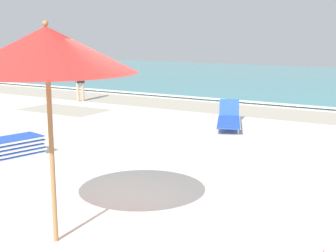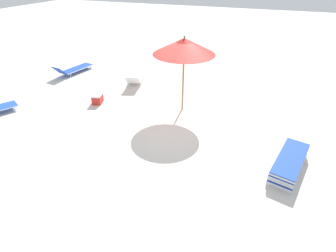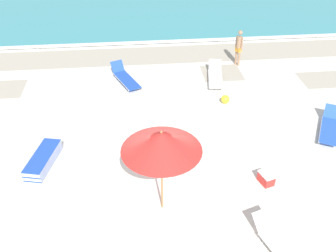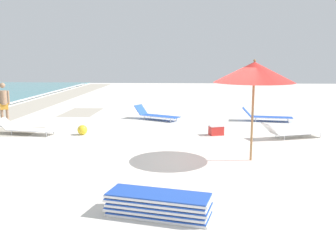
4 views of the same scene
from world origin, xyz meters
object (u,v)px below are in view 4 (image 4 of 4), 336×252
object	(u,v)px
beachgoer_wading_adult	(4,102)
cooler_box	(216,130)
beach_umbrella	(254,73)
sun_lounger_beside_umbrella	(266,116)
sun_lounger_near_water_left	(156,115)
beach_ball	(82,130)
sun_lounger_near_water_right	(27,128)
sun_lounger_mid_beach_solo	(292,132)
lounger_stack	(158,204)

from	to	relation	value
beachgoer_wading_adult	cooler_box	world-z (taller)	beachgoer_wading_adult
beach_umbrella	sun_lounger_beside_umbrella	world-z (taller)	beach_umbrella
sun_lounger_beside_umbrella	cooler_box	bearing A→B (deg)	150.67
beachgoer_wading_adult	sun_lounger_near_water_left	bearing A→B (deg)	168.81
sun_lounger_beside_umbrella	cooler_box	size ratio (longest dim) A/B	3.79
beach_umbrella	sun_lounger_beside_umbrella	distance (m)	6.93
beachgoer_wading_adult	cooler_box	xyz separation A→B (m)	(-1.23, -8.34, -0.81)
sun_lounger_beside_umbrella	beach_ball	distance (m)	7.93
sun_lounger_beside_umbrella	beach_umbrella	bearing A→B (deg)	173.71
sun_lounger_near_water_right	beachgoer_wading_adult	world-z (taller)	beachgoer_wading_adult
sun_lounger_mid_beach_solo	beach_ball	size ratio (longest dim) A/B	6.52
beach_umbrella	sun_lounger_near_water_right	distance (m)	8.43
beach_umbrella	sun_lounger_beside_umbrella	size ratio (longest dim) A/B	1.23
beach_umbrella	lounger_stack	xyz separation A→B (m)	(-3.72, 2.24, -2.16)
sun_lounger_near_water_right	cooler_box	distance (m)	6.86
beach_umbrella	beachgoer_wading_adult	world-z (taller)	beach_umbrella
lounger_stack	beachgoer_wading_adult	bearing A→B (deg)	52.99
sun_lounger_beside_umbrella	sun_lounger_mid_beach_solo	bearing A→B (deg)	-168.06
sun_lounger_mid_beach_solo	beach_umbrella	bearing A→B (deg)	128.32
beach_ball	sun_lounger_near_water_left	bearing A→B (deg)	-35.28
sun_lounger_beside_umbrella	beachgoer_wading_adult	world-z (taller)	beachgoer_wading_adult
sun_lounger_near_water_left	beach_ball	distance (m)	4.15
beach_umbrella	beachgoer_wading_adult	xyz separation A→B (m)	(4.53, 9.02, -1.36)
sun_lounger_near_water_right	sun_lounger_mid_beach_solo	size ratio (longest dim) A/B	0.99
beachgoer_wading_adult	cooler_box	bearing A→B (deg)	142.00
sun_lounger_near_water_left	beachgoer_wading_adult	world-z (taller)	beachgoer_wading_adult
sun_lounger_beside_umbrella	cooler_box	distance (m)	3.90
sun_lounger_near_water_right	beach_ball	xyz separation A→B (m)	(-0.01, -2.04, -0.04)
sun_lounger_beside_umbrella	lounger_stack	bearing A→B (deg)	167.46
beach_umbrella	sun_lounger_mid_beach_solo	size ratio (longest dim) A/B	1.18
lounger_stack	sun_lounger_beside_umbrella	bearing A→B (deg)	-7.99
sun_lounger_near_water_right	beach_ball	distance (m)	2.04
sun_lounger_near_water_right	beachgoer_wading_adult	distance (m)	2.19
sun_lounger_near_water_right	beachgoer_wading_adult	bearing A→B (deg)	56.48
sun_lounger_beside_umbrella	sun_lounger_near_water_left	xyz separation A→B (m)	(0.15, 4.84, 0.00)
lounger_stack	sun_lounger_near_water_left	size ratio (longest dim) A/B	0.91
beach_umbrella	sun_lounger_near_water_right	bearing A→B (deg)	67.50
lounger_stack	sun_lounger_near_water_right	size ratio (longest dim) A/B	0.86
sun_lounger_beside_umbrella	beachgoer_wading_adult	distance (m)	10.94
lounger_stack	sun_lounger_near_water_right	xyz separation A→B (m)	(6.84, 5.29, 0.01)
beach_umbrella	beachgoer_wading_adult	size ratio (longest dim) A/B	1.53
sun_lounger_mid_beach_solo	beachgoer_wading_adult	xyz separation A→B (m)	(1.61, 10.94, 0.79)
sun_lounger_beside_umbrella	cooler_box	world-z (taller)	sun_lounger_beside_umbrella
cooler_box	beach_ball	bearing A→B (deg)	-15.28
lounger_stack	cooler_box	bearing A→B (deg)	1.02
beach_umbrella	sun_lounger_beside_umbrella	xyz separation A→B (m)	(6.35, -1.74, -2.15)
beach_umbrella	sun_lounger_near_water_right	world-z (taller)	beach_umbrella
beach_ball	beachgoer_wading_adult	bearing A→B (deg)	68.16
sun_lounger_near_water_right	beach_umbrella	bearing A→B (deg)	-102.58
sun_lounger_mid_beach_solo	beach_ball	bearing A→B (deg)	70.11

